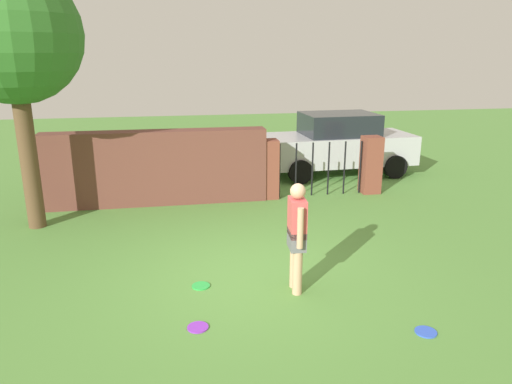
% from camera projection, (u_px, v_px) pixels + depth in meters
% --- Properties ---
extents(ground_plane, '(40.00, 40.00, 0.00)m').
position_uv_depth(ground_plane, '(253.00, 277.00, 7.44)').
color(ground_plane, '#568C3D').
extents(brick_wall, '(4.95, 0.50, 1.68)m').
position_uv_depth(brick_wall, '(157.00, 168.00, 10.82)').
color(brick_wall, brown).
rests_on(brick_wall, ground).
extents(tree, '(2.50, 2.50, 4.91)m').
position_uv_depth(tree, '(12.00, 37.00, 8.58)').
color(tree, brown).
rests_on(tree, ground).
extents(person, '(0.24, 0.54, 1.62)m').
position_uv_depth(person, '(297.00, 233.00, 6.78)').
color(person, tan).
rests_on(person, ground).
extents(fence_gate, '(3.01, 0.44, 1.40)m').
position_uv_depth(fence_gate, '(321.00, 167.00, 11.52)').
color(fence_gate, brown).
rests_on(fence_gate, ground).
extents(car, '(4.27, 2.05, 1.72)m').
position_uv_depth(car, '(338.00, 144.00, 13.55)').
color(car, '#B7B7BC').
rests_on(car, ground).
extents(frisbee_blue, '(0.27, 0.27, 0.02)m').
position_uv_depth(frisbee_blue, '(426.00, 332.00, 5.96)').
color(frisbee_blue, blue).
rests_on(frisbee_blue, ground).
extents(frisbee_purple, '(0.27, 0.27, 0.02)m').
position_uv_depth(frisbee_purple, '(198.00, 327.00, 6.06)').
color(frisbee_purple, purple).
rests_on(frisbee_purple, ground).
extents(frisbee_green, '(0.27, 0.27, 0.02)m').
position_uv_depth(frisbee_green, '(201.00, 286.00, 7.13)').
color(frisbee_green, green).
rests_on(frisbee_green, ground).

